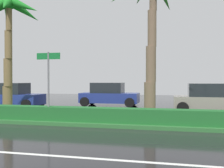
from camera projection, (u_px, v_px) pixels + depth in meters
ground_plane at (89, 118)px, 13.81m from camera, size 90.00×42.00×0.10m
near_lane_divider_stripe at (7, 152)px, 6.99m from camera, size 81.00×0.14×0.01m
median_strip at (83, 118)px, 12.83m from camera, size 85.50×4.00×0.15m
median_hedge at (72, 114)px, 11.46m from camera, size 76.50×0.70×0.60m
palm_tree_mid_left at (9, 19)px, 13.63m from camera, size 3.57×3.38×6.34m
street_name_sign at (48, 76)px, 11.53m from camera, size 1.10×0.08×3.00m
car_in_traffic_leading at (11, 96)px, 18.17m from camera, size 4.30×2.02×1.72m
car_in_traffic_second at (109, 95)px, 19.64m from camera, size 4.30×2.02×1.72m
car_in_traffic_third at (211, 99)px, 15.43m from camera, size 4.30×2.02×1.72m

